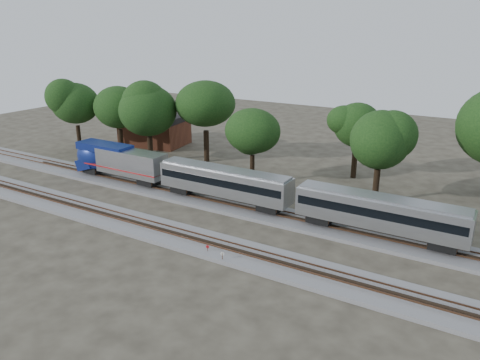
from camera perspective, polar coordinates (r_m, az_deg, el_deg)
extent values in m
plane|color=#383328|center=(52.60, -5.82, -5.14)|extent=(160.00, 160.00, 0.00)
cube|color=slate|center=(57.05, -2.24, -2.90)|extent=(160.00, 5.00, 0.40)
cube|color=brown|center=(56.33, -2.65, -2.70)|extent=(160.00, 0.08, 0.15)
cube|color=brown|center=(57.45, -1.86, -2.26)|extent=(160.00, 0.08, 0.15)
cube|color=slate|center=(49.67, -8.59, -6.48)|extent=(160.00, 5.00, 0.40)
cube|color=brown|center=(48.98, -9.15, -6.29)|extent=(160.00, 0.08, 0.15)
cube|color=brown|center=(49.98, -8.09, -5.72)|extent=(160.00, 0.08, 0.15)
cube|color=#B5B8BD|center=(64.78, -13.11, 2.09)|extent=(10.46, 2.96, 3.26)
ellipsoid|color=navy|center=(70.12, -17.55, 2.74)|extent=(5.33, 3.08, 4.54)
cube|color=navy|center=(67.75, -16.18, 3.89)|extent=(8.38, 2.90, 0.99)
cube|color=black|center=(69.51, -17.35, 3.47)|extent=(0.44, 2.27, 1.29)
cube|color=#A2191B|center=(65.81, -13.81, 1.53)|extent=(12.82, 3.00, 0.18)
cube|color=black|center=(70.50, -17.33, 1.30)|extent=(2.56, 2.17, 0.89)
cube|color=black|center=(63.40, -11.01, -0.08)|extent=(2.56, 2.17, 0.89)
cube|color=#B5B8BD|center=(55.86, -1.95, -0.21)|extent=(17.16, 2.96, 2.96)
cube|color=black|center=(55.77, -1.95, 0.08)|extent=(16.57, 3.01, 0.89)
cube|color=gray|center=(55.39, -1.97, 1.29)|extent=(16.77, 2.37, 0.35)
cube|color=black|center=(59.91, -6.93, -0.97)|extent=(2.56, 2.17, 0.89)
cube|color=black|center=(53.60, 3.68, -3.25)|extent=(2.56, 2.17, 0.89)
cube|color=#B5B8BD|center=(48.94, 16.68, -3.78)|extent=(17.16, 2.96, 2.96)
cube|color=black|center=(48.84, 16.71, -3.45)|extent=(16.57, 3.01, 0.89)
cube|color=gray|center=(48.41, 16.84, -2.10)|extent=(16.77, 2.37, 0.35)
cube|color=black|center=(51.32, 9.78, -4.51)|extent=(2.56, 2.17, 0.89)
cube|color=black|center=(48.78, 23.56, -7.14)|extent=(2.56, 2.17, 0.89)
cylinder|color=#512D19|center=(45.26, -3.98, -8.56)|extent=(0.06, 0.06, 0.88)
cylinder|color=red|center=(45.08, -3.99, -8.12)|extent=(0.31, 0.12, 0.31)
cylinder|color=#512D19|center=(43.64, -2.16, -9.51)|extent=(0.07, 0.07, 1.02)
cylinder|color=silver|center=(43.43, -2.17, -8.98)|extent=(0.35, 0.15, 0.36)
cube|color=#512D19|center=(45.69, -5.19, -8.73)|extent=(0.54, 0.37, 0.30)
cube|color=brown|center=(87.14, -10.35, 5.72)|extent=(11.90, 9.07, 4.39)
cube|color=black|center=(86.60, -10.45, 7.46)|extent=(12.12, 9.30, 0.99)
cylinder|color=black|center=(85.74, -19.02, 4.83)|extent=(0.70, 0.70, 4.46)
ellipsoid|color=black|center=(84.62, -19.45, 8.81)|extent=(8.42, 8.42, 7.16)
cylinder|color=black|center=(81.41, -14.30, 4.53)|extent=(0.70, 0.70, 4.32)
ellipsoid|color=black|center=(80.26, -14.63, 8.59)|extent=(8.14, 8.14, 6.92)
cylinder|color=black|center=(76.14, -10.88, 3.86)|extent=(0.70, 0.70, 4.42)
ellipsoid|color=black|center=(74.88, -11.15, 8.31)|extent=(8.33, 8.33, 7.08)
cylinder|color=black|center=(74.85, -4.11, 4.14)|extent=(0.70, 0.70, 5.01)
ellipsoid|color=black|center=(73.47, -4.24, 9.28)|extent=(9.45, 9.45, 8.03)
cylinder|color=black|center=(64.35, 1.50, 1.30)|extent=(0.70, 0.70, 3.98)
ellipsoid|color=black|center=(62.97, 1.54, 6.01)|extent=(7.51, 7.51, 6.38)
cylinder|color=black|center=(68.70, 13.75, 1.95)|extent=(0.70, 0.70, 4.13)
ellipsoid|color=black|center=(67.38, 14.11, 6.53)|extent=(7.80, 7.80, 6.63)
cylinder|color=black|center=(59.77, 16.24, -0.67)|extent=(0.70, 0.70, 4.27)
ellipsoid|color=black|center=(58.20, 16.75, 4.72)|extent=(8.05, 8.05, 6.84)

